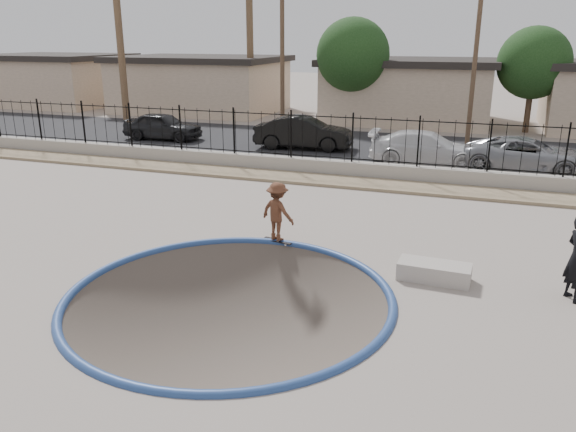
# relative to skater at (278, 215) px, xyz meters

# --- Properties ---
(ground) EXTENTS (120.00, 120.00, 2.20)m
(ground) POSITION_rel_skater_xyz_m (0.17, 9.59, -1.88)
(ground) COLOR gray
(ground) RESTS_ON ground
(bowl_pit) EXTENTS (6.84, 6.84, 1.80)m
(bowl_pit) POSITION_rel_skater_xyz_m (0.17, -3.41, -0.78)
(bowl_pit) COLOR #493E38
(bowl_pit) RESTS_ON ground
(coping_ring) EXTENTS (7.04, 7.04, 0.20)m
(coping_ring) POSITION_rel_skater_xyz_m (0.17, -3.41, -0.78)
(coping_ring) COLOR navy
(coping_ring) RESTS_ON ground
(rock_strip) EXTENTS (42.00, 1.60, 0.11)m
(rock_strip) POSITION_rel_skater_xyz_m (0.17, 6.79, -0.73)
(rock_strip) COLOR #9C8366
(rock_strip) RESTS_ON ground
(retaining_wall) EXTENTS (42.00, 0.45, 0.60)m
(retaining_wall) POSITION_rel_skater_xyz_m (0.17, 7.89, -0.48)
(retaining_wall) COLOR gray
(retaining_wall) RESTS_ON ground
(fence) EXTENTS (40.00, 0.04, 1.80)m
(fence) POSITION_rel_skater_xyz_m (0.17, 7.89, 0.72)
(fence) COLOR black
(fence) RESTS_ON retaining_wall
(street) EXTENTS (90.00, 8.00, 0.04)m
(street) POSITION_rel_skater_xyz_m (0.17, 14.59, -0.76)
(street) COLOR black
(street) RESTS_ON ground
(house_west_far) EXTENTS (10.60, 8.60, 3.90)m
(house_west_far) POSITION_rel_skater_xyz_m (-27.83, 24.09, 1.19)
(house_west_far) COLOR tan
(house_west_far) RESTS_ON ground
(house_west) EXTENTS (11.60, 8.60, 3.90)m
(house_west) POSITION_rel_skater_xyz_m (-14.83, 24.09, 1.19)
(house_west) COLOR tan
(house_west) RESTS_ON ground
(house_center) EXTENTS (10.60, 8.60, 3.90)m
(house_center) POSITION_rel_skater_xyz_m (0.17, 24.09, 1.19)
(house_center) COLOR tan
(house_center) RESTS_ON ground
(palm_mid) EXTENTS (2.30, 2.30, 9.30)m
(palm_mid) POSITION_rel_skater_xyz_m (-9.83, 21.59, 5.90)
(palm_mid) COLOR brown
(palm_mid) RESTS_ON ground
(utility_pole_left) EXTENTS (1.70, 0.24, 9.00)m
(utility_pole_left) POSITION_rel_skater_xyz_m (-5.83, 16.59, 3.92)
(utility_pole_left) COLOR #473323
(utility_pole_left) RESTS_ON ground
(utility_pole_mid) EXTENTS (1.70, 0.24, 9.50)m
(utility_pole_mid) POSITION_rel_skater_xyz_m (4.17, 16.59, 4.17)
(utility_pole_mid) COLOR #473323
(utility_pole_mid) RESTS_ON ground
(street_tree_left) EXTENTS (4.32, 4.32, 6.36)m
(street_tree_left) POSITION_rel_skater_xyz_m (-2.83, 20.59, 3.41)
(street_tree_left) COLOR #473323
(street_tree_left) RESTS_ON ground
(street_tree_mid) EXTENTS (3.96, 3.96, 5.83)m
(street_tree_mid) POSITION_rel_skater_xyz_m (7.17, 21.59, 3.05)
(street_tree_mid) COLOR #473323
(street_tree_mid) RESTS_ON ground
(skater) EXTENTS (1.15, 0.89, 1.57)m
(skater) POSITION_rel_skater_xyz_m (0.00, 0.00, 0.00)
(skater) COLOR brown
(skater) RESTS_ON ground
(skateboard) EXTENTS (0.89, 0.38, 0.07)m
(skateboard) POSITION_rel_skater_xyz_m (0.00, -0.00, -0.72)
(skateboard) COLOR black
(skateboard) RESTS_ON ground
(concrete_ledge) EXTENTS (1.63, 0.77, 0.40)m
(concrete_ledge) POSITION_rel_skater_xyz_m (4.17, -1.06, -0.58)
(concrete_ledge) COLOR #A79E94
(concrete_ledge) RESTS_ON ground
(car_a) EXTENTS (4.22, 1.87, 1.41)m
(car_a) POSITION_rel_skater_xyz_m (-11.11, 12.59, -0.04)
(car_a) COLOR black
(car_a) RESTS_ON street
(car_b) EXTENTS (4.82, 2.05, 1.55)m
(car_b) POSITION_rel_skater_xyz_m (-3.30, 12.59, 0.03)
(car_b) COLOR black
(car_b) RESTS_ON street
(car_c) EXTENTS (4.87, 2.12, 1.39)m
(car_c) POSITION_rel_skater_xyz_m (2.69, 10.99, -0.05)
(car_c) COLOR silver
(car_c) RESTS_ON street
(car_d) EXTENTS (5.04, 2.61, 1.36)m
(car_d) POSITION_rel_skater_xyz_m (6.67, 10.99, -0.07)
(car_d) COLOR gray
(car_d) RESTS_ON street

